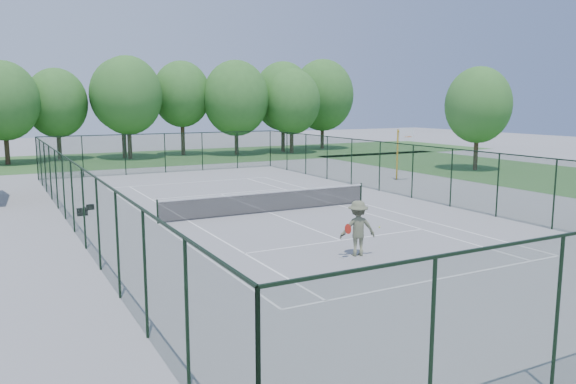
% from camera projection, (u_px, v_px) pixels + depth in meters
% --- Properties ---
extents(ground, '(140.00, 140.00, 0.00)m').
position_uv_depth(ground, '(269.00, 212.00, 27.51)').
color(ground, gray).
rests_on(ground, ground).
extents(grass_far, '(80.00, 16.00, 0.01)m').
position_uv_depth(grass_far, '(130.00, 159.00, 53.63)').
color(grass_far, '#3B6C31').
rests_on(grass_far, ground).
extents(grass_side, '(14.00, 40.00, 0.01)m').
position_uv_depth(grass_side, '(531.00, 174.00, 42.16)').
color(grass_side, '#3B6C31').
rests_on(grass_side, ground).
extents(court_lines, '(11.05, 23.85, 0.01)m').
position_uv_depth(court_lines, '(269.00, 212.00, 27.50)').
color(court_lines, white).
rests_on(court_lines, ground).
extents(tennis_net, '(11.08, 0.08, 1.10)m').
position_uv_depth(tennis_net, '(269.00, 201.00, 27.41)').
color(tennis_net, black).
rests_on(tennis_net, ground).
extents(fence_enclosure, '(18.05, 36.05, 3.02)m').
position_uv_depth(fence_enclosure, '(269.00, 181.00, 27.26)').
color(fence_enclosure, '#183521').
rests_on(fence_enclosure, ground).
extents(tree_line_far, '(39.40, 6.40, 9.70)m').
position_uv_depth(tree_line_far, '(128.00, 95.00, 52.68)').
color(tree_line_far, '#493423').
rests_on(tree_line_far, ground).
extents(basketball_goal, '(1.20, 1.43, 3.65)m').
position_uv_depth(basketball_goal, '(402.00, 143.00, 38.46)').
color(basketball_goal, gold).
rests_on(basketball_goal, ground).
extents(tree_side, '(5.14, 5.14, 8.15)m').
position_uv_depth(tree_side, '(478.00, 105.00, 44.10)').
color(tree_side, '#493423').
rests_on(tree_side, ground).
extents(sports_bag_a, '(0.48, 0.32, 0.36)m').
position_uv_depth(sports_bag_a, '(82.00, 212.00, 26.73)').
color(sports_bag_a, black).
rests_on(sports_bag_a, ground).
extents(sports_bag_b, '(0.38, 0.28, 0.27)m').
position_uv_depth(sports_bag_b, '(90.00, 207.00, 28.20)').
color(sports_bag_b, black).
rests_on(sports_bag_b, ground).
extents(tennis_player, '(2.15, 1.08, 1.96)m').
position_uv_depth(tennis_player, '(358.00, 228.00, 19.63)').
color(tennis_player, '#62674B').
rests_on(tennis_player, ground).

